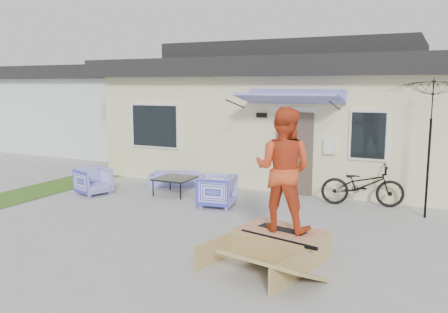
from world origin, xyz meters
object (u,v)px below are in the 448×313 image
at_px(armchair_left, 93,180).
at_px(bicycle, 362,180).
at_px(armchair_right, 217,189).
at_px(loveseat, 177,175).
at_px(patio_umbrella, 430,135).
at_px(skateboard, 282,229).
at_px(coffee_table, 175,186).
at_px(skater, 283,167).
at_px(skate_ramp, 280,244).

height_order(armchair_left, bicycle, bicycle).
bearing_deg(armchair_right, loveseat, -136.43).
xyz_separation_m(patio_umbrella, skateboard, (-2.00, -3.48, -1.28)).
relative_size(armchair_right, coffee_table, 0.90).
bearing_deg(skateboard, armchair_left, 173.92).
bearing_deg(coffee_table, patio_umbrella, 4.64).
distance_m(loveseat, coffee_table, 1.07).
xyz_separation_m(armchair_left, bicycle, (6.38, 1.81, 0.22)).
relative_size(loveseat, armchair_right, 1.91).
distance_m(bicycle, skater, 4.07).
xyz_separation_m(loveseat, skate_ramp, (4.37, -3.98, -0.08)).
distance_m(loveseat, armchair_left, 2.29).
height_order(armchair_left, patio_umbrella, patio_umbrella).
distance_m(coffee_table, skater, 5.06).
bearing_deg(patio_umbrella, armchair_right, -166.13).
bearing_deg(skateboard, patio_umbrella, 74.16).
relative_size(patio_umbrella, skateboard, 2.69).
xyz_separation_m(armchair_left, armchair_right, (3.38, 0.28, 0.02)).
bearing_deg(loveseat, armchair_left, 28.91).
height_order(armchair_left, skateboard, armchair_left).
height_order(coffee_table, skate_ramp, skate_ramp).
xyz_separation_m(armchair_right, bicycle, (3.00, 1.53, 0.19)).
bearing_deg(armchair_left, skate_ramp, -91.94).
xyz_separation_m(coffee_table, skate_ramp, (3.86, -3.04, 0.00)).
bearing_deg(patio_umbrella, coffee_table, -175.36).
distance_m(coffee_table, skateboard, 4.90).
xyz_separation_m(bicycle, patio_umbrella, (1.38, -0.45, 1.15)).
height_order(bicycle, skate_ramp, bicycle).
bearing_deg(coffee_table, armchair_right, -22.00).
height_order(bicycle, skateboard, bicycle).
bearing_deg(skate_ramp, coffee_table, 154.97).
bearing_deg(skater, loveseat, -41.31).
height_order(armchair_left, skate_ramp, armchair_left).
xyz_separation_m(coffee_table, patio_umbrella, (5.87, 0.48, 1.53)).
height_order(loveseat, armchair_right, armchair_right).
height_order(armchair_right, coffee_table, armchair_right).
xyz_separation_m(bicycle, skateboard, (-0.62, -3.92, -0.12)).
distance_m(skate_ramp, skater, 1.26).
relative_size(armchair_left, coffee_table, 0.85).
height_order(loveseat, patio_umbrella, patio_umbrella).
height_order(skate_ramp, skateboard, skateboard).
relative_size(skateboard, skater, 0.42).
bearing_deg(armchair_left, bicycle, -55.54).
bearing_deg(patio_umbrella, skater, -119.94).
xyz_separation_m(coffee_table, bicycle, (4.49, 0.92, 0.37)).
bearing_deg(coffee_table, bicycle, 11.59).
height_order(bicycle, patio_umbrella, patio_umbrella).
height_order(skate_ramp, skater, skater).
bearing_deg(patio_umbrella, armchair_left, -170.05).
distance_m(loveseat, skateboard, 5.89).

